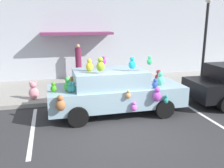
% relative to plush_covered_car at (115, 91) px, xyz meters
% --- Properties ---
extents(ground_plane, '(60.00, 60.00, 0.00)m').
position_rel_plush_covered_car_xyz_m(ground_plane, '(-0.17, -1.73, -0.81)').
color(ground_plane, '#2D2D30').
extents(sidewalk, '(24.00, 4.00, 0.15)m').
position_rel_plush_covered_car_xyz_m(sidewalk, '(-0.17, 3.27, -0.73)').
color(sidewalk, gray).
rests_on(sidewalk, ground).
extents(storefront_building, '(24.00, 1.25, 6.40)m').
position_rel_plush_covered_car_xyz_m(storefront_building, '(-0.18, 5.42, 2.39)').
color(storefront_building, '#B2B7C1').
rests_on(storefront_building, ground).
extents(parking_stripe_front, '(0.12, 3.60, 0.01)m').
position_rel_plush_covered_car_xyz_m(parking_stripe_front, '(2.90, -0.73, -0.80)').
color(parking_stripe_front, silver).
rests_on(parking_stripe_front, ground).
extents(parking_stripe_rear, '(0.12, 3.60, 0.01)m').
position_rel_plush_covered_car_xyz_m(parking_stripe_rear, '(-2.74, -0.73, -0.80)').
color(parking_stripe_rear, silver).
rests_on(parking_stripe_rear, ground).
extents(plush_covered_car, '(4.65, 2.06, 2.07)m').
position_rel_plush_covered_car_xyz_m(plush_covered_car, '(0.00, 0.00, 0.00)').
color(plush_covered_car, '#90B1C0').
rests_on(plush_covered_car, ground).
extents(teddy_bear_on_sidewalk, '(0.38, 0.32, 0.73)m').
position_rel_plush_covered_car_xyz_m(teddy_bear_on_sidewalk, '(-2.81, 1.89, -0.32)').
color(teddy_bear_on_sidewalk, pink).
rests_on(teddy_bear_on_sidewalk, sidewalk).
extents(street_lamp_post, '(0.28, 0.28, 4.02)m').
position_rel_plush_covered_car_xyz_m(street_lamp_post, '(4.61, 1.77, 1.80)').
color(street_lamp_post, black).
rests_on(street_lamp_post, sidewalk).
extents(pedestrian_near_shopfront, '(0.31, 0.31, 1.88)m').
position_rel_plush_covered_car_xyz_m(pedestrian_near_shopfront, '(-0.69, 4.67, 0.23)').
color(pedestrian_near_shopfront, maroon).
rests_on(pedestrian_near_shopfront, sidewalk).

